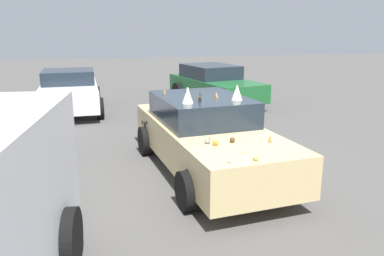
# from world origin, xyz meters

# --- Properties ---
(ground_plane) EXTENTS (60.00, 60.00, 0.00)m
(ground_plane) POSITION_xyz_m (0.00, 0.00, 0.00)
(ground_plane) COLOR #514F4C
(art_car_decorated) EXTENTS (4.83, 2.41, 1.73)m
(art_car_decorated) POSITION_xyz_m (0.06, 0.01, 0.73)
(art_car_decorated) COLOR #D8BC7F
(art_car_decorated) RESTS_ON ground
(parked_sedan_row_back_center) EXTENTS (4.64, 2.77, 1.39)m
(parked_sedan_row_back_center) POSITION_xyz_m (6.82, -2.12, 0.71)
(parked_sedan_row_back_center) COLOR #1E602D
(parked_sedan_row_back_center) RESTS_ON ground
(parked_sedan_row_back_far) EXTENTS (4.01, 2.19, 1.37)m
(parked_sedan_row_back_far) POSITION_xyz_m (6.34, 3.01, 0.70)
(parked_sedan_row_back_far) COLOR white
(parked_sedan_row_back_far) RESTS_ON ground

